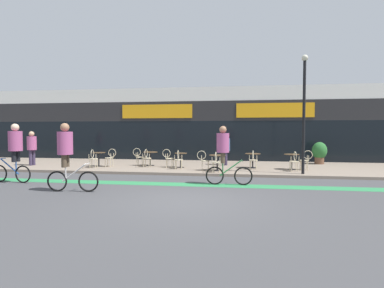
{
  "coord_description": "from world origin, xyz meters",
  "views": [
    {
      "loc": [
        1.34,
        -8.04,
        1.95
      ],
      "look_at": [
        -0.82,
        6.51,
        1.27
      ],
      "focal_mm": 28.0,
      "sensor_mm": 36.0,
      "label": 1
    }
  ],
  "objects_px": {
    "planter_pot": "(319,152)",
    "cafe_chair_5_near": "(294,160)",
    "bistro_table_4": "(253,158)",
    "lamp_post": "(304,105)",
    "bistro_table_2": "(181,157)",
    "cafe_chair_4_near": "(253,159)",
    "cafe_chair_0_side": "(110,156)",
    "cafe_chair_5_side": "(306,159)",
    "bistro_table_1": "(150,156)",
    "cyclist_1": "(15,147)",
    "pedestrian_near_end": "(226,147)",
    "bistro_table_5": "(292,159)",
    "bistro_table_0": "(99,156)",
    "cafe_chair_0_near": "(93,157)",
    "bistro_table_3": "(217,159)",
    "cafe_chair_1_side": "(139,156)",
    "cafe_chair_3_near": "(216,161)",
    "cyclist_2": "(224,150)",
    "cafe_chair_1_near": "(147,157)",
    "pedestrian_far_end": "(32,145)",
    "cafe_chair_2_side": "(168,157)",
    "cafe_chair_3_side": "(204,159)",
    "cafe_chair_2_near": "(178,158)",
    "cyclist_0": "(67,151)"
  },
  "relations": [
    {
      "from": "bistro_table_2",
      "to": "cyclist_1",
      "type": "xyz_separation_m",
      "value": [
        -5.43,
        -4.43,
        0.7
      ]
    },
    {
      "from": "pedestrian_far_end",
      "to": "cafe_chair_2_side",
      "type": "bearing_deg",
      "value": -161.03
    },
    {
      "from": "cafe_chair_1_side",
      "to": "cafe_chair_3_near",
      "type": "relative_size",
      "value": 1.0
    },
    {
      "from": "bistro_table_0",
      "to": "cyclist_1",
      "type": "relative_size",
      "value": 0.32
    },
    {
      "from": "bistro_table_3",
      "to": "cafe_chair_1_side",
      "type": "distance_m",
      "value": 4.4
    },
    {
      "from": "bistro_table_2",
      "to": "cafe_chair_4_near",
      "type": "xyz_separation_m",
      "value": [
        3.48,
        -0.28,
        0.01
      ]
    },
    {
      "from": "cafe_chair_0_side",
      "to": "cafe_chair_5_side",
      "type": "distance_m",
      "value": 9.46
    },
    {
      "from": "cyclist_0",
      "to": "bistro_table_2",
      "type": "bearing_deg",
      "value": 59.83
    },
    {
      "from": "pedestrian_near_end",
      "to": "bistro_table_5",
      "type": "bearing_deg",
      "value": -22.84
    },
    {
      "from": "cafe_chair_0_near",
      "to": "cafe_chair_5_side",
      "type": "relative_size",
      "value": 1.0
    },
    {
      "from": "cafe_chair_0_side",
      "to": "planter_pot",
      "type": "bearing_deg",
      "value": -164.06
    },
    {
      "from": "cafe_chair_5_side",
      "to": "cafe_chair_4_near",
      "type": "bearing_deg",
      "value": 8.19
    },
    {
      "from": "cafe_chair_4_near",
      "to": "planter_pot",
      "type": "height_order",
      "value": "planter_pot"
    },
    {
      "from": "bistro_table_3",
      "to": "cafe_chair_0_side",
      "type": "height_order",
      "value": "cafe_chair_0_side"
    },
    {
      "from": "bistro_table_4",
      "to": "cafe_chair_2_near",
      "type": "height_order",
      "value": "cafe_chair_2_near"
    },
    {
      "from": "cafe_chair_0_near",
      "to": "cafe_chair_2_near",
      "type": "relative_size",
      "value": 1.0
    },
    {
      "from": "bistro_table_1",
      "to": "cafe_chair_5_side",
      "type": "distance_m",
      "value": 7.6
    },
    {
      "from": "bistro_table_3",
      "to": "cafe_chair_1_near",
      "type": "xyz_separation_m",
      "value": [
        -3.55,
        0.78,
        0.0
      ]
    },
    {
      "from": "bistro_table_4",
      "to": "pedestrian_near_end",
      "type": "relative_size",
      "value": 0.45
    },
    {
      "from": "cafe_chair_4_near",
      "to": "cafe_chair_5_side",
      "type": "distance_m",
      "value": 2.41
    },
    {
      "from": "cafe_chair_5_near",
      "to": "pedestrian_near_end",
      "type": "distance_m",
      "value": 3.71
    },
    {
      "from": "bistro_table_4",
      "to": "cafe_chair_0_near",
      "type": "distance_m",
      "value": 7.76
    },
    {
      "from": "pedestrian_far_end",
      "to": "bistro_table_1",
      "type": "bearing_deg",
      "value": -155.76
    },
    {
      "from": "bistro_table_4",
      "to": "bistro_table_5",
      "type": "xyz_separation_m",
      "value": [
        1.76,
        -0.35,
        0.01
      ]
    },
    {
      "from": "bistro_table_5",
      "to": "cafe_chair_5_near",
      "type": "relative_size",
      "value": 0.8
    },
    {
      "from": "bistro_table_5",
      "to": "cyclist_2",
      "type": "bearing_deg",
      "value": -128.8
    },
    {
      "from": "pedestrian_near_end",
      "to": "bistro_table_2",
      "type": "bearing_deg",
      "value": -146.82
    },
    {
      "from": "bistro_table_2",
      "to": "cafe_chair_4_near",
      "type": "distance_m",
      "value": 3.49
    },
    {
      "from": "bistro_table_1",
      "to": "lamp_post",
      "type": "relative_size",
      "value": 0.15
    },
    {
      "from": "lamp_post",
      "to": "cafe_chair_5_near",
      "type": "bearing_deg",
      "value": 106.64
    },
    {
      "from": "bistro_table_2",
      "to": "cafe_chair_4_near",
      "type": "bearing_deg",
      "value": -4.65
    },
    {
      "from": "pedestrian_near_end",
      "to": "cafe_chair_4_near",
      "type": "bearing_deg",
      "value": -50.19
    },
    {
      "from": "bistro_table_2",
      "to": "lamp_post",
      "type": "height_order",
      "value": "lamp_post"
    },
    {
      "from": "cafe_chair_2_near",
      "to": "cyclist_0",
      "type": "height_order",
      "value": "cyclist_0"
    },
    {
      "from": "bistro_table_0",
      "to": "cafe_chair_1_side",
      "type": "bearing_deg",
      "value": 19.89
    },
    {
      "from": "bistro_table_3",
      "to": "bistro_table_4",
      "type": "distance_m",
      "value": 2.04
    },
    {
      "from": "cafe_chair_0_near",
      "to": "planter_pot",
      "type": "relative_size",
      "value": 0.76
    },
    {
      "from": "cafe_chair_5_near",
      "to": "bistro_table_3",
      "type": "bearing_deg",
      "value": 89.96
    },
    {
      "from": "cafe_chair_2_side",
      "to": "cafe_chair_5_side",
      "type": "relative_size",
      "value": 1.0
    },
    {
      "from": "cyclist_0",
      "to": "cafe_chair_4_near",
      "type": "bearing_deg",
      "value": 36.05
    },
    {
      "from": "bistro_table_3",
      "to": "cafe_chair_1_side",
      "type": "height_order",
      "value": "cafe_chair_1_side"
    },
    {
      "from": "bistro_table_0",
      "to": "cafe_chair_0_near",
      "type": "xyz_separation_m",
      "value": [
        0.01,
        -0.62,
        0.01
      ]
    },
    {
      "from": "cafe_chair_1_side",
      "to": "pedestrian_near_end",
      "type": "relative_size",
      "value": 0.55
    },
    {
      "from": "cafe_chair_5_side",
      "to": "cyclist_2",
      "type": "height_order",
      "value": "cyclist_2"
    },
    {
      "from": "bistro_table_0",
      "to": "bistro_table_1",
      "type": "bearing_deg",
      "value": 15.31
    },
    {
      "from": "bistro_table_1",
      "to": "cyclist_1",
      "type": "bearing_deg",
      "value": -126.93
    },
    {
      "from": "bistro_table_0",
      "to": "bistro_table_5",
      "type": "relative_size",
      "value": 0.98
    },
    {
      "from": "bistro_table_4",
      "to": "lamp_post",
      "type": "bearing_deg",
      "value": -40.56
    },
    {
      "from": "planter_pot",
      "to": "cafe_chair_5_near",
      "type": "bearing_deg",
      "value": -120.23
    },
    {
      "from": "cyclist_2",
      "to": "cafe_chair_3_side",
      "type": "bearing_deg",
      "value": 108.44
    }
  ]
}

